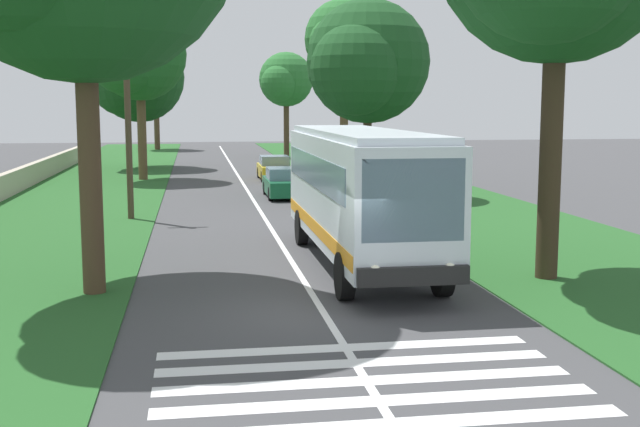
{
  "coord_description": "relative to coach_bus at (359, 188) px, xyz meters",
  "views": [
    {
      "loc": [
        -16.54,
        2.66,
        4.42
      ],
      "look_at": [
        3.93,
        -0.54,
        1.6
      ],
      "focal_mm": 45.07,
      "sensor_mm": 36.0,
      "label": 1
    }
  ],
  "objects": [
    {
      "name": "coach_bus",
      "position": [
        0.0,
        0.0,
        0.0
      ],
      "size": [
        11.16,
        2.62,
        3.73
      ],
      "color": "silver",
      "rests_on": "ground"
    },
    {
      "name": "utility_pole",
      "position": [
        10.0,
        6.94,
        1.78
      ],
      "size": [
        0.24,
        1.4,
        7.48
      ],
      "color": "#473828",
      "rests_on": "grass_verge_left"
    },
    {
      "name": "roadside_tree_right_0",
      "position": [
        16.24,
        -3.55,
        4.12
      ],
      "size": [
        7.13,
        5.92,
        9.34
      ],
      "color": "#4C3826",
      "rests_on": "grass_verge_right"
    },
    {
      "name": "roadside_tree_left_1",
      "position": [
        58.91,
        8.16,
        3.98
      ],
      "size": [
        5.92,
        4.92,
        8.71
      ],
      "color": "#4C3826",
      "rests_on": "grass_verge_left"
    },
    {
      "name": "roadside_tree_right_2",
      "position": [
        46.02,
        -3.09,
        4.18
      ],
      "size": [
        5.71,
        4.53,
        8.72
      ],
      "color": "#4C3826",
      "rests_on": "grass_verge_right"
    },
    {
      "name": "grass_verge_left",
      "position": [
        10.05,
        10.0,
        -2.13
      ],
      "size": [
        120.0,
        8.0,
        0.04
      ],
      "primitive_type": "cube",
      "color": "#235623",
      "rests_on": "ground"
    },
    {
      "name": "roadside_tree_left_2",
      "position": [
        26.6,
        7.66,
        4.98
      ],
      "size": [
        6.64,
        5.42,
        9.95
      ],
      "color": "brown",
      "rests_on": "grass_verge_left"
    },
    {
      "name": "trailing_car_0",
      "position": [
        16.57,
        0.24,
        -1.48
      ],
      "size": [
        4.3,
        1.78,
        1.43
      ],
      "color": "#145933",
      "rests_on": "ground"
    },
    {
      "name": "centre_line",
      "position": [
        10.05,
        1.8,
        -2.14
      ],
      "size": [
        110.0,
        0.16,
        0.01
      ],
      "primitive_type": "cube",
      "color": "silver",
      "rests_on": "ground"
    },
    {
      "name": "grass_verge_right",
      "position": [
        10.05,
        -6.4,
        -2.13
      ],
      "size": [
        120.0,
        8.0,
        0.04
      ],
      "primitive_type": "cube",
      "color": "#235623",
      "rests_on": "ground"
    },
    {
      "name": "ground",
      "position": [
        -4.95,
        1.8,
        -2.15
      ],
      "size": [
        160.0,
        160.0,
        0.0
      ],
      "primitive_type": "plane",
      "color": "#424244"
    },
    {
      "name": "zebra_crossing",
      "position": [
        -10.21,
        1.8,
        -2.14
      ],
      "size": [
        5.85,
        6.8,
        0.01
      ],
      "color": "silver",
      "rests_on": "ground"
    },
    {
      "name": "roadside_tree_right_1",
      "position": [
        26.09,
        -4.29,
        5.9
      ],
      "size": [
        5.93,
        4.74,
        10.57
      ],
      "color": "brown",
      "rests_on": "grass_verge_right"
    },
    {
      "name": "roadside_tree_left_0",
      "position": [
        35.58,
        8.32,
        3.94
      ],
      "size": [
        7.79,
        6.19,
        9.34
      ],
      "color": "brown",
      "rests_on": "grass_verge_left"
    },
    {
      "name": "trailing_car_1",
      "position": [
        25.64,
        -0.17,
        -1.48
      ],
      "size": [
        4.3,
        1.78,
        1.43
      ],
      "color": "gold",
      "rests_on": "ground"
    }
  ]
}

